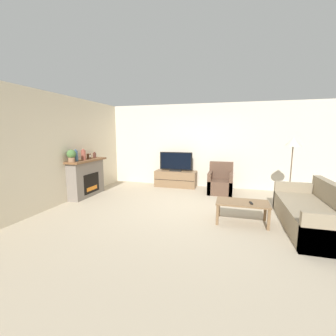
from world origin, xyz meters
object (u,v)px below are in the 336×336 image
object	(u,v)px
tv	(176,162)
floor_lamp	(293,145)
fireplace	(87,177)
remote	(251,203)
armchair	(220,183)
mantel_vase_right	(95,155)
tv_stand	(176,179)
mantel_vase_left	(76,156)
coffee_table	(242,205)
couch	(314,214)
potted_plant	(71,155)
mantel_vase_centre_left	(83,155)
mantel_clock	(89,156)

from	to	relation	value
tv	floor_lamp	size ratio (longest dim) A/B	0.65
fireplace	remote	distance (m)	4.39
armchair	remote	size ratio (longest dim) A/B	5.83
mantel_vase_right	tv_stand	world-z (taller)	mantel_vase_right
mantel_vase_left	armchair	distance (m)	4.11
coffee_table	couch	xyz separation A→B (m)	(1.28, 0.10, -0.10)
tv	remote	bearing A→B (deg)	-51.16
mantel_vase_right	tv_stand	distance (m)	2.67
potted_plant	tv	world-z (taller)	potted_plant
mantel_vase_centre_left	mantel_clock	xyz separation A→B (m)	(0.00, 0.24, -0.06)
mantel_vase_centre_left	mantel_clock	world-z (taller)	mantel_vase_centre_left
fireplace	mantel_clock	distance (m)	0.60
mantel_vase_centre_left	remote	world-z (taller)	mantel_vase_centre_left
coffee_table	remote	distance (m)	0.18
mantel_vase_right	potted_plant	bearing A→B (deg)	-90.00
mantel_vase_right	tv_stand	xyz separation A→B (m)	(2.13, 1.35, -0.86)
armchair	floor_lamp	xyz separation A→B (m)	(1.72, -0.60, 1.18)
mantel_vase_centre_left	tv_stand	bearing A→B (deg)	41.09
fireplace	tv	distance (m)	2.79
mantel_vase_centre_left	remote	size ratio (longest dim) A/B	1.96
mantel_vase_right	coffee_table	distance (m)	4.38
mantel_vase_right	coffee_table	world-z (taller)	mantel_vase_right
mantel_clock	tv_stand	bearing A→B (deg)	37.25
mantel_vase_left	mantel_vase_right	size ratio (longest dim) A/B	1.71
mantel_vase_left	couch	world-z (taller)	mantel_vase_left
tv_stand	fireplace	bearing A→B (deg)	-140.73
mantel_clock	tv	size ratio (longest dim) A/B	0.14
tv	floor_lamp	distance (m)	3.39
coffee_table	floor_lamp	world-z (taller)	floor_lamp
mantel_vase_left	couch	distance (m)	5.50
tv_stand	tv	world-z (taller)	tv
tv	mantel_clock	bearing A→B (deg)	-142.79
fireplace	tv_stand	world-z (taller)	fireplace
tv	armchair	xyz separation A→B (m)	(1.46, -0.39, -0.53)
fireplace	tv_stand	xyz separation A→B (m)	(2.15, 1.76, -0.27)
remote	floor_lamp	bearing A→B (deg)	49.39
fireplace	mantel_clock	size ratio (longest dim) A/B	9.09
remote	couch	bearing A→B (deg)	-0.85
potted_plant	fireplace	bearing A→B (deg)	91.64
remote	floor_lamp	world-z (taller)	floor_lamp
coffee_table	couch	world-z (taller)	couch
mantel_vase_centre_left	potted_plant	world-z (taller)	potted_plant
armchair	mantel_vase_left	bearing A→B (deg)	-153.77
mantel_vase_left	tv_stand	bearing A→B (deg)	45.45
coffee_table	mantel_vase_left	bearing A→B (deg)	173.96
potted_plant	tv	distance (m)	3.19
mantel_vase_centre_left	remote	xyz separation A→B (m)	(4.28, -0.81, -0.74)
coffee_table	mantel_vase_right	bearing A→B (deg)	163.08
floor_lamp	mantel_vase_left	bearing A→B (deg)	-167.54
potted_plant	mantel_vase_centre_left	bearing A→B (deg)	90.00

